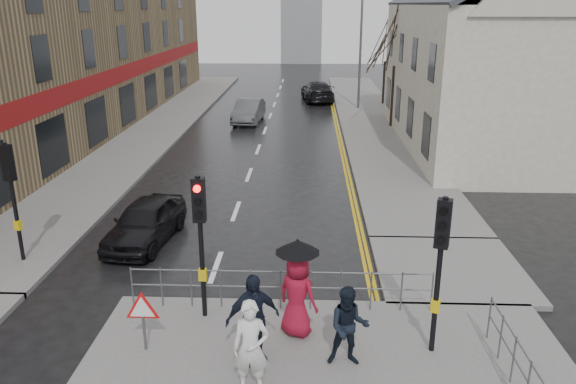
# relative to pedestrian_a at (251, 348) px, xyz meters

# --- Properties ---
(ground) EXTENTS (120.00, 120.00, 0.00)m
(ground) POSITION_rel_pedestrian_a_xyz_m (-1.56, 2.46, -1.08)
(ground) COLOR black
(ground) RESTS_ON ground
(left_pavement) EXTENTS (4.00, 44.00, 0.14)m
(left_pavement) POSITION_rel_pedestrian_a_xyz_m (-8.06, 25.46, -1.01)
(left_pavement) COLOR #605E5B
(left_pavement) RESTS_ON ground
(right_pavement) EXTENTS (4.00, 40.00, 0.14)m
(right_pavement) POSITION_rel_pedestrian_a_xyz_m (4.94, 27.46, -1.01)
(right_pavement) COLOR #605E5B
(right_pavement) RESTS_ON ground
(pavement_bridge_right) EXTENTS (4.00, 4.20, 0.14)m
(pavement_bridge_right) POSITION_rel_pedestrian_a_xyz_m (4.94, 5.46, -1.01)
(pavement_bridge_right) COLOR #605E5B
(pavement_bridge_right) RESTS_ON ground
(building_left_terrace) EXTENTS (8.00, 42.00, 10.00)m
(building_left_terrace) POSITION_rel_pedestrian_a_xyz_m (-13.56, 24.46, 3.92)
(building_left_terrace) COLOR #937B55
(building_left_terrace) RESTS_ON ground
(building_right_cream) EXTENTS (9.00, 16.40, 10.10)m
(building_right_cream) POSITION_rel_pedestrian_a_xyz_m (10.44, 20.46, 3.70)
(building_right_cream) COLOR beige
(building_right_cream) RESTS_ON ground
(traffic_signal_near_left) EXTENTS (0.28, 0.27, 3.40)m
(traffic_signal_near_left) POSITION_rel_pedestrian_a_xyz_m (-1.36, 2.66, 1.38)
(traffic_signal_near_left) COLOR black
(traffic_signal_near_left) RESTS_ON near_pavement
(traffic_signal_near_right) EXTENTS (0.34, 0.33, 3.40)m
(traffic_signal_near_right) POSITION_rel_pedestrian_a_xyz_m (3.63, 1.46, 1.38)
(traffic_signal_near_right) COLOR black
(traffic_signal_near_right) RESTS_ON near_pavement
(traffic_signal_far_left) EXTENTS (0.34, 0.33, 3.40)m
(traffic_signal_far_left) POSITION_rel_pedestrian_a_xyz_m (-7.06, 5.47, 1.38)
(traffic_signal_far_left) COLOR black
(traffic_signal_far_left) RESTS_ON left_pavement
(guard_railing_front) EXTENTS (7.14, 0.04, 1.00)m
(guard_railing_front) POSITION_rel_pedestrian_a_xyz_m (0.39, 3.06, -0.22)
(guard_railing_front) COLOR #595B5E
(guard_railing_front) RESTS_ON near_pavement
(guard_railing_side) EXTENTS (0.04, 4.54, 1.00)m
(guard_railing_side) POSITION_rel_pedestrian_a_xyz_m (4.94, -0.29, -0.23)
(guard_railing_side) COLOR #595B5E
(guard_railing_side) RESTS_ON near_pavement
(warning_sign) EXTENTS (0.80, 0.07, 1.35)m
(warning_sign) POSITION_rel_pedestrian_a_xyz_m (-2.36, 1.26, -0.04)
(warning_sign) COLOR #595B5E
(warning_sign) RESTS_ON near_pavement
(street_lamp) EXTENTS (1.83, 0.25, 8.00)m
(street_lamp) POSITION_rel_pedestrian_a_xyz_m (4.25, 30.46, 3.63)
(street_lamp) COLOR #595B5E
(street_lamp) RESTS_ON right_pavement
(tree_near) EXTENTS (2.40, 2.40, 6.58)m
(tree_near) POSITION_rel_pedestrian_a_xyz_m (5.94, 24.46, 4.06)
(tree_near) COLOR black
(tree_near) RESTS_ON right_pavement
(tree_far) EXTENTS (2.40, 2.40, 5.64)m
(tree_far) POSITION_rel_pedestrian_a_xyz_m (6.44, 32.46, 3.35)
(tree_far) COLOR black
(tree_far) RESTS_ON right_pavement
(pedestrian_a) EXTENTS (0.71, 0.49, 1.87)m
(pedestrian_a) POSITION_rel_pedestrian_a_xyz_m (0.00, 0.00, 0.00)
(pedestrian_a) COLOR silver
(pedestrian_a) RESTS_ON near_pavement
(pedestrian_b) EXTENTS (0.83, 0.65, 1.68)m
(pedestrian_b) POSITION_rel_pedestrian_a_xyz_m (1.84, 0.94, -0.10)
(pedestrian_b) COLOR black
(pedestrian_b) RESTS_ON near_pavement
(pedestrian_with_umbrella) EXTENTS (1.10, 0.99, 2.23)m
(pedestrian_with_umbrella) POSITION_rel_pedestrian_a_xyz_m (0.80, 1.99, 0.23)
(pedestrian_with_umbrella) COLOR maroon
(pedestrian_with_umbrella) RESTS_ON near_pavement
(pedestrian_d) EXTENTS (1.22, 0.91, 1.92)m
(pedestrian_d) POSITION_rel_pedestrian_a_xyz_m (-0.06, 0.96, 0.02)
(pedestrian_d) COLOR black
(pedestrian_d) RESTS_ON near_pavement
(car_parked) EXTENTS (2.07, 4.08, 1.33)m
(car_parked) POSITION_rel_pedestrian_a_xyz_m (-4.00, 7.16, -0.41)
(car_parked) COLOR black
(car_parked) RESTS_ON ground
(car_mid) EXTENTS (1.82, 4.38, 1.41)m
(car_mid) POSITION_rel_pedestrian_a_xyz_m (-2.76, 25.85, -0.37)
(car_mid) COLOR #474A4C
(car_mid) RESTS_ON ground
(car_far) EXTENTS (2.70, 5.38, 1.50)m
(car_far) POSITION_rel_pedestrian_a_xyz_m (1.62, 34.15, -0.33)
(car_far) COLOR black
(car_far) RESTS_ON ground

